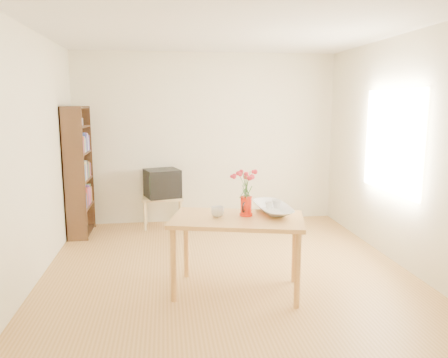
{
  "coord_description": "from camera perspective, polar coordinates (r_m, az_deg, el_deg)",
  "views": [
    {
      "loc": [
        -0.65,
        -4.48,
        1.83
      ],
      "look_at": [
        0.0,
        0.3,
        1.0
      ],
      "focal_mm": 35.0,
      "sensor_mm": 36.0,
      "label": 1
    }
  ],
  "objects": [
    {
      "name": "room",
      "position": [
        4.56,
        0.87,
        3.11
      ],
      "size": [
        4.5,
        4.5,
        4.5
      ],
      "color": "#A6763B",
      "rests_on": "ground"
    },
    {
      "name": "table",
      "position": [
        4.25,
        1.76,
        -6.27
      ],
      "size": [
        1.4,
        1.01,
        0.75
      ],
      "rotation": [
        0.0,
        0.0,
        -0.25
      ],
      "color": "#BC8240",
      "rests_on": "ground"
    },
    {
      "name": "tv_stand",
      "position": [
        6.61,
        -8.01,
        -2.93
      ],
      "size": [
        0.6,
        0.45,
        0.46
      ],
      "color": "tan",
      "rests_on": "ground"
    },
    {
      "name": "bookshelf",
      "position": [
        6.42,
        -18.4,
        0.4
      ],
      "size": [
        0.28,
        0.7,
        1.8
      ],
      "color": "black",
      "rests_on": "ground"
    },
    {
      "name": "pitcher",
      "position": [
        4.28,
        2.88,
        -3.66
      ],
      "size": [
        0.13,
        0.2,
        0.19
      ],
      "rotation": [
        0.0,
        0.0,
        -0.46
      ],
      "color": "red",
      "rests_on": "table"
    },
    {
      "name": "flowers",
      "position": [
        4.23,
        2.92,
        -0.38
      ],
      "size": [
        0.22,
        0.22,
        0.31
      ],
      "primitive_type": null,
      "color": "#C12D3D",
      "rests_on": "pitcher"
    },
    {
      "name": "mug",
      "position": [
        4.24,
        -0.86,
        -4.3
      ],
      "size": [
        0.13,
        0.13,
        0.1
      ],
      "primitive_type": "imported",
      "rotation": [
        0.0,
        0.0,
        3.19
      ],
      "color": "white",
      "rests_on": "table"
    },
    {
      "name": "bowl",
      "position": [
        4.41,
        6.41,
        -1.54
      ],
      "size": [
        0.49,
        0.49,
        0.44
      ],
      "primitive_type": "imported",
      "rotation": [
        0.0,
        0.0,
        0.05
      ],
      "color": "white",
      "rests_on": "table"
    },
    {
      "name": "teacup_a",
      "position": [
        4.41,
        5.89,
        -2.15
      ],
      "size": [
        0.09,
        0.09,
        0.06
      ],
      "primitive_type": "imported",
      "rotation": [
        0.0,
        0.0,
        0.83
      ],
      "color": "white",
      "rests_on": "bowl"
    },
    {
      "name": "teacup_b",
      "position": [
        4.45,
        6.9,
        -1.98
      ],
      "size": [
        0.08,
        0.08,
        0.07
      ],
      "primitive_type": "imported",
      "rotation": [
        0.0,
        0.0,
        1.55
      ],
      "color": "white",
      "rests_on": "bowl"
    },
    {
      "name": "television",
      "position": [
        6.56,
        -8.07,
        -0.48
      ],
      "size": [
        0.58,
        0.56,
        0.41
      ],
      "rotation": [
        0.0,
        0.0,
        0.29
      ],
      "color": "black",
      "rests_on": "tv_stand"
    }
  ]
}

